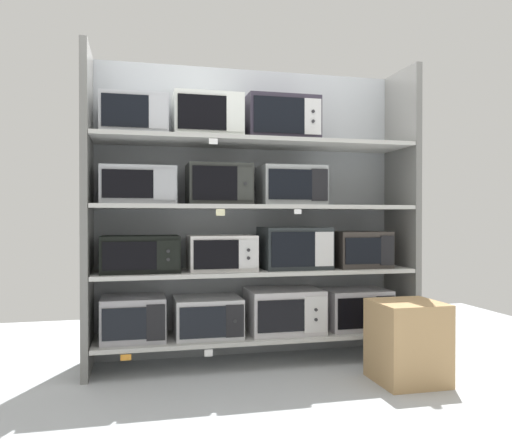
{
  "coord_description": "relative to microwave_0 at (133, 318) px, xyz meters",
  "views": [
    {
      "loc": [
        -0.89,
        -3.75,
        1.09
      ],
      "look_at": [
        0.0,
        0.0,
        1.05
      ],
      "focal_mm": 35.81,
      "sensor_mm": 36.0,
      "label": 1
    }
  ],
  "objects": [
    {
      "name": "price_tag_1",
      "position": [
        0.51,
        -0.26,
        -0.21
      ],
      "size": [
        0.06,
        0.0,
        0.05
      ],
      "primitive_type": "cube",
      "color": "white"
    },
    {
      "name": "microwave_13",
      "position": [
        1.1,
        -0.0,
        1.47
      ],
      "size": [
        0.55,
        0.37,
        0.33
      ],
      "color": "#2E2936",
      "rests_on": "shelf_3"
    },
    {
      "name": "shelf_3",
      "position": [
        0.9,
        0.0,
        1.29
      ],
      "size": [
        2.38,
        0.51,
        0.03
      ],
      "primitive_type": "cube",
      "color": "beige"
    },
    {
      "name": "shelf_1",
      "position": [
        0.9,
        0.0,
        0.32
      ],
      "size": [
        2.38,
        0.51,
        0.03
      ],
      "primitive_type": "cube",
      "color": "beige"
    },
    {
      "name": "microwave_2",
      "position": [
        1.12,
        -0.0,
        0.01
      ],
      "size": [
        0.56,
        0.44,
        0.33
      ],
      "color": "#BDBABD",
      "rests_on": "shelf_0"
    },
    {
      "name": "microwave_0",
      "position": [
        0.0,
        0.0,
        0.0
      ],
      "size": [
        0.45,
        0.39,
        0.31
      ],
      "color": "#A09EA4",
      "rests_on": "shelf_0"
    },
    {
      "name": "microwave_1",
      "position": [
        0.53,
        -0.0,
        -0.01
      ],
      "size": [
        0.48,
        0.42,
        0.29
      ],
      "color": "#BABABC",
      "rests_on": "shelf_0"
    },
    {
      "name": "ground",
      "position": [
        0.9,
        -1.0,
        -0.38
      ],
      "size": [
        6.38,
        6.0,
        0.02
      ],
      "primitive_type": "cube",
      "color": "#B2B7BC"
    },
    {
      "name": "microwave_3",
      "position": [
        1.72,
        -0.0,
        -0.0
      ],
      "size": [
        0.5,
        0.39,
        0.31
      ],
      "color": "#B3B0B6",
      "rests_on": "shelf_0"
    },
    {
      "name": "price_tag_3",
      "position": [
        0.59,
        -0.26,
        0.76
      ],
      "size": [
        0.06,
        0.0,
        0.05
      ],
      "primitive_type": "cube",
      "color": "beige"
    },
    {
      "name": "microwave_9",
      "position": [
        0.62,
        -0.0,
        0.97
      ],
      "size": [
        0.46,
        0.35,
        0.3
      ],
      "color": "#2F312E",
      "rests_on": "shelf_2"
    },
    {
      "name": "microwave_6",
      "position": [
        1.21,
        -0.0,
        0.49
      ],
      "size": [
        0.51,
        0.4,
        0.32
      ],
      "color": "#272C2E",
      "rests_on": "shelf_1"
    },
    {
      "name": "price_tag_5",
      "position": [
        0.54,
        -0.26,
        1.25
      ],
      "size": [
        0.06,
        0.0,
        0.04
      ],
      "primitive_type": "cube",
      "color": "white"
    },
    {
      "name": "microwave_12",
      "position": [
        0.53,
        -0.0,
        1.46
      ],
      "size": [
        0.5,
        0.35,
        0.32
      ],
      "color": "silver",
      "rests_on": "shelf_3"
    },
    {
      "name": "price_tag_4",
      "position": [
        1.15,
        -0.26,
        0.76
      ],
      "size": [
        0.05,
        0.0,
        0.03
      ],
      "primitive_type": "cube",
      "color": "white"
    },
    {
      "name": "upright_right",
      "position": [
        2.12,
        0.0,
        0.77
      ],
      "size": [
        0.05,
        0.51,
        2.28
      ],
      "primitive_type": "cube",
      "color": "slate",
      "rests_on": "ground"
    },
    {
      "name": "microwave_4",
      "position": [
        0.05,
        -0.0,
        0.46
      ],
      "size": [
        0.55,
        0.38,
        0.26
      ],
      "color": "black",
      "rests_on": "shelf_1"
    },
    {
      "name": "microwave_5",
      "position": [
        0.64,
        -0.0,
        0.46
      ],
      "size": [
        0.49,
        0.37,
        0.26
      ],
      "color": "silver",
      "rests_on": "shelf_1"
    },
    {
      "name": "shipping_carton",
      "position": [
        1.78,
        -0.69,
        -0.11
      ],
      "size": [
        0.43,
        0.43,
        0.54
      ],
      "primitive_type": "cube",
      "color": "tan",
      "rests_on": "ground"
    },
    {
      "name": "back_panel",
      "position": [
        0.9,
        0.28,
        0.77
      ],
      "size": [
        2.58,
        0.04,
        2.28
      ],
      "primitive_type": "cube",
      "color": "#9EA3A8",
      "rests_on": "ground"
    },
    {
      "name": "microwave_8",
      "position": [
        0.04,
        -0.0,
        0.95
      ],
      "size": [
        0.52,
        0.4,
        0.27
      ],
      "color": "#A1A4AA",
      "rests_on": "shelf_2"
    },
    {
      "name": "shelf_2",
      "position": [
        0.9,
        0.0,
        0.8
      ],
      "size": [
        2.38,
        0.51,
        0.03
      ],
      "primitive_type": "cube",
      "color": "beige"
    },
    {
      "name": "shelf_0",
      "position": [
        0.9,
        0.0,
        -0.17
      ],
      "size": [
        2.38,
        0.51,
        0.03
      ],
      "primitive_type": "cube",
      "color": "beige",
      "rests_on": "ground"
    },
    {
      "name": "upright_left",
      "position": [
        -0.31,
        0.0,
        0.77
      ],
      "size": [
        0.05,
        0.51,
        2.28
      ],
      "primitive_type": "cube",
      "color": "slate",
      "rests_on": "ground"
    },
    {
      "name": "microwave_10",
      "position": [
        1.18,
        -0.0,
        0.97
      ],
      "size": [
        0.49,
        0.34,
        0.3
      ],
      "color": "#9FA3A4",
      "rests_on": "shelf_2"
    },
    {
      "name": "price_tag_2",
      "position": [
        1.71,
        -0.26,
        -0.21
      ],
      "size": [
        0.09,
        0.0,
        0.04
      ],
      "primitive_type": "cube",
      "color": "beige"
    },
    {
      "name": "microwave_11",
      "position": [
        0.01,
        -0.0,
        1.44
      ],
      "size": [
        0.47,
        0.39,
        0.28
      ],
      "color": "#B3B6BC",
      "rests_on": "shelf_3"
    },
    {
      "name": "price_tag_0",
      "position": [
        -0.05,
        -0.26,
        -0.21
      ],
      "size": [
        0.07,
        0.0,
        0.04
      ],
      "primitive_type": "cube",
      "color": "orange"
    },
    {
      "name": "microwave_7",
      "position": [
        1.74,
        -0.0,
        0.47
      ],
      "size": [
        0.42,
        0.41,
        0.28
      ],
      "color": "#352F2B",
      "rests_on": "shelf_1"
    }
  ]
}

